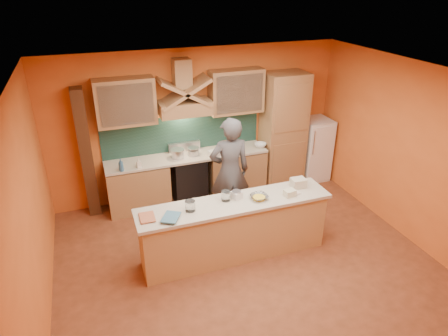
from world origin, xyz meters
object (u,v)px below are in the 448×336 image
object	(u,v)px
fridge	(313,149)
kitchen_scale	(236,195)
person	(230,172)
stove	(188,178)
mixing_bowl	(259,197)

from	to	relation	value
fridge	kitchen_scale	xyz separation A→B (m)	(-2.44, -1.81, 0.35)
person	fridge	bearing A→B (deg)	-151.70
fridge	person	size ratio (longest dim) A/B	0.69
stove	fridge	size ratio (longest dim) A/B	0.69
fridge	mixing_bowl	world-z (taller)	fridge
fridge	person	xyz separation A→B (m)	(-2.22, -0.95, 0.30)
kitchen_scale	mixing_bowl	world-z (taller)	kitchen_scale
stove	mixing_bowl	xyz separation A→B (m)	(0.57, -1.94, 0.53)
kitchen_scale	person	bearing A→B (deg)	55.64
person	kitchen_scale	distance (m)	0.89
stove	person	xyz separation A→B (m)	(0.48, -0.95, 0.50)
stove	kitchen_scale	xyz separation A→B (m)	(0.26, -1.81, 0.55)
fridge	mixing_bowl	xyz separation A→B (m)	(-2.13, -1.94, 0.33)
stove	mixing_bowl	bearing A→B (deg)	-73.67
kitchen_scale	mixing_bowl	xyz separation A→B (m)	(0.31, -0.13, -0.02)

